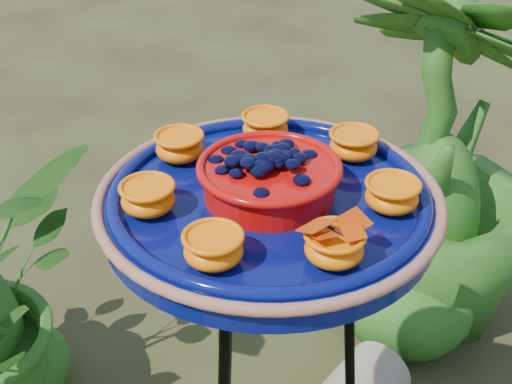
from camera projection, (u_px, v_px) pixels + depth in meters
feeder_dish at (269, 197)px, 1.07m from camera, size 0.64×0.64×0.12m
shrub_back_right at (440, 162)px, 2.09m from camera, size 0.90×0.90×1.13m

